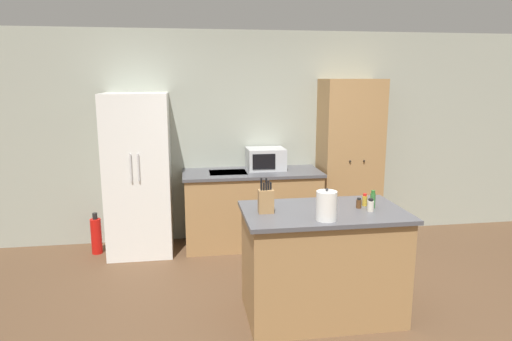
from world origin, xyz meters
The scene contains 14 objects.
ground_plane centered at (0.00, 0.00, 0.00)m, with size 14.00×14.00×0.00m, color brown.
wall_back centered at (0.00, 2.33, 1.30)m, with size 7.20×0.06×2.60m.
refrigerator centered at (-1.64, 1.96, 0.93)m, with size 0.72×0.71×1.86m.
back_counter centered at (-0.31, 1.98, 0.46)m, with size 1.66×0.68×0.92m.
pantry_cabinet centered at (0.94, 2.05, 1.01)m, with size 0.73×0.53×2.02m.
kitchen_island centered at (0.04, 0.19, 0.47)m, with size 1.36×0.82×0.94m.
microwave centered at (-0.12, 2.09, 1.05)m, with size 0.46×0.39×0.26m.
knife_block centered at (-0.45, 0.19, 1.05)m, with size 0.12×0.08×0.30m.
spice_bottle_tall_dark centered at (0.35, 0.20, 0.98)m, with size 0.05×0.05×0.09m.
spice_bottle_short_red centered at (0.47, 0.19, 1.01)m, with size 0.04×0.04×0.15m.
spice_bottle_amber_oil centered at (0.43, 0.26, 0.99)m, with size 0.04×0.04×0.11m.
spice_bottle_green_herb centered at (0.41, 0.10, 0.99)m, with size 0.05×0.05×0.11m.
kettle centered at (-0.03, -0.08, 1.06)m, with size 0.16×0.16×0.25m.
fire_extinguisher centered at (-2.16, 1.95, 0.22)m, with size 0.12×0.12×0.49m.
Camera 1 is at (-1.09, -3.35, 2.03)m, focal length 32.00 mm.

